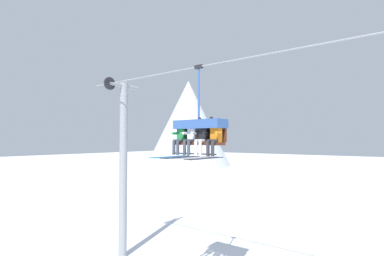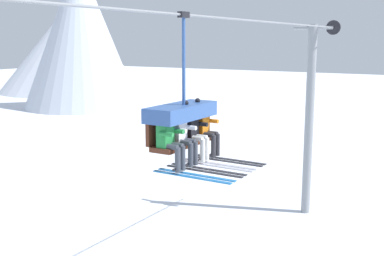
{
  "view_description": "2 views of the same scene",
  "coord_description": "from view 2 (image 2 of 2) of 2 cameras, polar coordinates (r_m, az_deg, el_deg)",
  "views": [
    {
      "loc": [
        4.57,
        -8.89,
        5.26
      ],
      "look_at": [
        -1.55,
        -1.0,
        5.66
      ],
      "focal_mm": 28.0,
      "sensor_mm": 36.0,
      "label": 1
    },
    {
      "loc": [
        -9.7,
        -6.01,
        7.23
      ],
      "look_at": [
        -1.17,
        -0.85,
        5.42
      ],
      "focal_mm": 45.0,
      "sensor_mm": 36.0,
      "label": 2
    }
  ],
  "objects": [
    {
      "name": "mountain_peak_east",
      "position": [
        72.64,
        -14.09,
        9.24
      ],
      "size": [
        20.77,
        20.77,
        12.54
      ],
      "color": "silver",
      "rests_on": "ground_plane"
    },
    {
      "name": "mountain_peak_central",
      "position": [
        54.27,
        -13.11,
        10.94
      ],
      "size": [
        12.53,
        12.53,
        16.15
      ],
      "color": "silver",
      "rests_on": "ground_plane"
    },
    {
      "name": "chairlift_chair",
      "position": [
        9.95,
        -1.32,
        1.24
      ],
      "size": [
        1.84,
        0.74,
        3.01
      ],
      "color": "#512819"
    },
    {
      "name": "lift_cable",
      "position": [
        12.51,
        6.7,
        12.57
      ],
      "size": [
        17.9,
        0.05,
        0.05
      ],
      "color": "gray"
    },
    {
      "name": "skier_green",
      "position": [
        9.3,
        -2.52,
        -1.36
      ],
      "size": [
        0.46,
        1.7,
        1.23
      ],
      "color": "#23843D"
    },
    {
      "name": "lift_tower_far",
      "position": [
        20.44,
        13.79,
        1.41
      ],
      "size": [
        0.36,
        1.88,
        8.02
      ],
      "color": "gray",
      "rests_on": "ground_plane"
    },
    {
      "name": "skier_black",
      "position": [
        10.09,
        0.42,
        -0.32
      ],
      "size": [
        0.48,
        1.7,
        1.34
      ],
      "color": "black"
    },
    {
      "name": "skier_orange",
      "position": [
        10.49,
        1.74,
        0.09
      ],
      "size": [
        0.48,
        1.7,
        1.34
      ],
      "color": "orange"
    },
    {
      "name": "skier_white",
      "position": [
        9.69,
        -0.97,
        -0.88
      ],
      "size": [
        0.46,
        1.7,
        1.23
      ],
      "color": "silver"
    }
  ]
}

